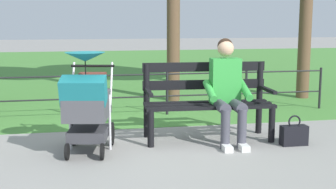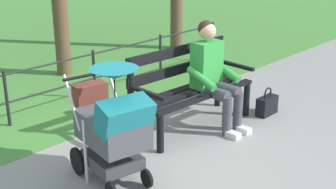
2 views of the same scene
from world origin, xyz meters
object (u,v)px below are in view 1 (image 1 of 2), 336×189
at_px(park_bench, 207,98).
at_px(person_on_bench, 227,88).
at_px(handbag, 294,135).
at_px(stroller, 87,101).

distance_m(park_bench, person_on_bench, 0.33).
xyz_separation_m(person_on_bench, handbag, (-0.75, 0.31, -0.55)).
bearing_deg(park_bench, stroller, 14.27).
distance_m(park_bench, handbag, 1.15).
bearing_deg(handbag, park_bench, -29.33).
distance_m(person_on_bench, handbag, 0.98).
distance_m(park_bench, stroller, 1.55).
relative_size(park_bench, person_on_bench, 1.27).
relative_size(person_on_bench, stroller, 1.11).
bearing_deg(person_on_bench, handbag, 157.72).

